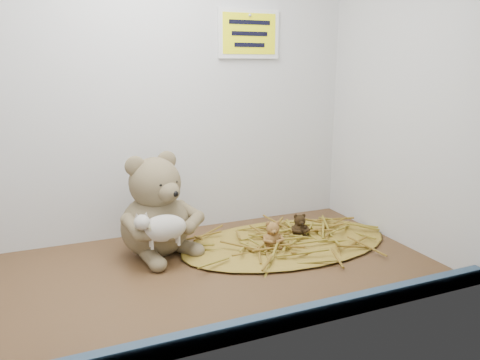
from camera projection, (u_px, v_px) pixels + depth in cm
name	position (u px, v px, depth cm)	size (l,w,h in cm)	color
alcove_shell	(163.00, 72.00, 103.58)	(120.40, 60.20, 90.40)	#443017
front_rail	(226.00, 334.00, 80.24)	(119.28, 2.20, 3.60)	#344A63
straw_bed	(286.00, 242.00, 124.73)	(57.90, 33.62, 1.12)	brown
main_teddy	(155.00, 205.00, 115.75)	(20.79, 21.95, 25.78)	olive
toy_lamb	(164.00, 228.00, 108.24)	(13.64, 8.32, 8.81)	beige
mini_teddy_tan	(273.00, 233.00, 120.01)	(5.57, 5.88, 6.91)	#905D2F
mini_teddy_brown	(300.00, 224.00, 127.58)	(5.11, 5.39, 6.34)	black
wall_sign	(249.00, 34.00, 130.78)	(16.00, 1.20, 11.00)	#E7E70B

